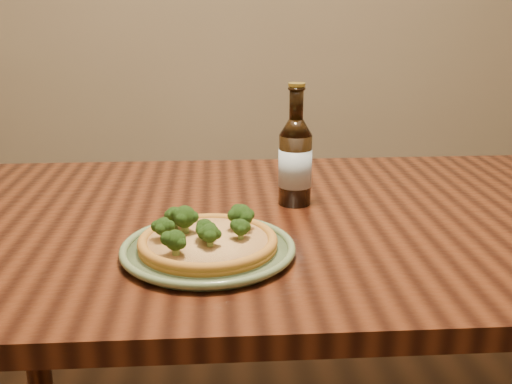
{
  "coord_description": "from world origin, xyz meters",
  "views": [
    {
      "loc": [
        -0.2,
        -1.04,
        1.17
      ],
      "look_at": [
        -0.13,
        0.05,
        0.82
      ],
      "focal_mm": 42.0,
      "sensor_mm": 36.0,
      "label": 1
    }
  ],
  "objects": [
    {
      "name": "beer_bottle",
      "position": [
        -0.04,
        0.18,
        0.85
      ],
      "size": [
        0.07,
        0.07,
        0.26
      ],
      "rotation": [
        0.0,
        0.0,
        -0.1
      ],
      "color": "black",
      "rests_on": "table"
    },
    {
      "name": "plate",
      "position": [
        -0.22,
        -0.08,
        0.76
      ],
      "size": [
        0.3,
        0.3,
        0.02
      ],
      "rotation": [
        0.0,
        0.0,
        0.33
      ],
      "color": "#5F7450",
      "rests_on": "table"
    },
    {
      "name": "pizza",
      "position": [
        -0.22,
        -0.08,
        0.78
      ],
      "size": [
        0.24,
        0.24,
        0.07
      ],
      "rotation": [
        0.0,
        0.0,
        0.34
      ],
      "color": "#AD7227",
      "rests_on": "plate"
    },
    {
      "name": "table",
      "position": [
        0.0,
        0.1,
        0.66
      ],
      "size": [
        1.6,
        0.9,
        0.75
      ],
      "color": "#3E1B0D",
      "rests_on": "ground"
    }
  ]
}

